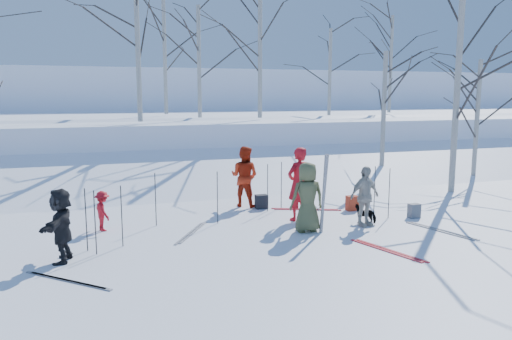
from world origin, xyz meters
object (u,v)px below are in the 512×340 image
object	(u,v)px
skier_grey_west	(61,225)
dog	(365,214)
skier_red_north	(298,184)
skier_red_seated	(103,211)
backpack_red	(352,203)
skier_cream_east	(365,196)
backpack_grey	(414,211)
skier_olive_center	(307,197)
skier_redor_behind	(244,176)
backpack_dark	(261,202)

from	to	relation	value
skier_grey_west	dog	xyz separation A→B (m)	(7.18, 0.71, -0.49)
skier_red_north	skier_red_seated	xyz separation A→B (m)	(-4.88, 0.51, -0.47)
dog	backpack_red	xyz separation A→B (m)	(0.38, 1.38, -0.03)
skier_cream_east	backpack_grey	xyz separation A→B (m)	(1.69, 0.30, -0.56)
skier_olive_center	skier_red_seated	size ratio (longest dim) A/B	1.73
skier_red_seated	dog	size ratio (longest dim) A/B	1.69
skier_red_north	skier_cream_east	xyz separation A→B (m)	(1.33, -1.07, -0.20)
backpack_grey	skier_grey_west	bearing A→B (deg)	-174.71
dog	backpack_grey	size ratio (longest dim) A/B	1.51
skier_red_north	dog	xyz separation A→B (m)	(1.49, -0.86, -0.72)
skier_redor_behind	skier_grey_west	bearing A→B (deg)	78.17
backpack_red	skier_cream_east	bearing A→B (deg)	-109.09
backpack_red	skier_red_north	bearing A→B (deg)	-164.71
skier_olive_center	skier_red_north	bearing A→B (deg)	-99.91
skier_cream_east	skier_grey_west	bearing A→B (deg)	171.72
backpack_red	backpack_grey	size ratio (longest dim) A/B	1.11
skier_grey_west	backpack_dark	bearing A→B (deg)	134.55
skier_cream_east	skier_grey_west	size ratio (longest dim) A/B	1.03
skier_olive_center	skier_redor_behind	distance (m)	3.15
backpack_red	skier_redor_behind	bearing A→B (deg)	151.46
skier_red_seated	skier_grey_west	xyz separation A→B (m)	(-0.81, -2.08, 0.25)
dog	backpack_red	size ratio (longest dim) A/B	1.37
dog	backpack_grey	xyz separation A→B (m)	(1.53, 0.10, -0.05)
skier_olive_center	dog	xyz separation A→B (m)	(1.73, 0.23, -0.60)
skier_grey_west	skier_olive_center	bearing A→B (deg)	108.63
skier_red_north	skier_redor_behind	bearing A→B (deg)	-86.06
skier_red_north	skier_cream_east	world-z (taller)	skier_red_north
skier_red_north	skier_redor_behind	xyz separation A→B (m)	(-0.86, 2.00, -0.07)
skier_olive_center	skier_cream_east	bearing A→B (deg)	-176.73
skier_red_seated	backpack_grey	distance (m)	8.01
skier_olive_center	backpack_grey	size ratio (longest dim) A/B	4.42
dog	backpack_dark	size ratio (longest dim) A/B	1.43
backpack_red	backpack_dark	xyz separation A→B (m)	(-2.36, 1.03, -0.01)
skier_olive_center	backpack_red	xyz separation A→B (m)	(2.11, 1.61, -0.63)
backpack_grey	skier_olive_center	bearing A→B (deg)	-174.23
skier_cream_east	dog	xyz separation A→B (m)	(0.16, 0.20, -0.51)
skier_red_north	skier_grey_west	bearing A→B (deg)	-3.84
skier_redor_behind	dog	world-z (taller)	skier_redor_behind
skier_grey_west	backpack_grey	bearing A→B (deg)	108.92
skier_cream_east	backpack_grey	world-z (taller)	skier_cream_east
skier_cream_east	skier_red_north	bearing A→B (deg)	128.90
skier_red_seated	skier_grey_west	bearing A→B (deg)	140.76
skier_red_north	skier_red_seated	world-z (taller)	skier_red_north
skier_red_north	dog	world-z (taller)	skier_red_north
backpack_red	backpack_dark	bearing A→B (deg)	156.40
skier_redor_behind	skier_red_seated	world-z (taller)	skier_redor_behind
skier_grey_west	skier_redor_behind	bearing A→B (deg)	140.09
skier_olive_center	skier_red_north	size ratio (longest dim) A/B	0.88
skier_red_seated	skier_cream_east	bearing A→B (deg)	-122.19
skier_cream_east	skier_grey_west	distance (m)	7.04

